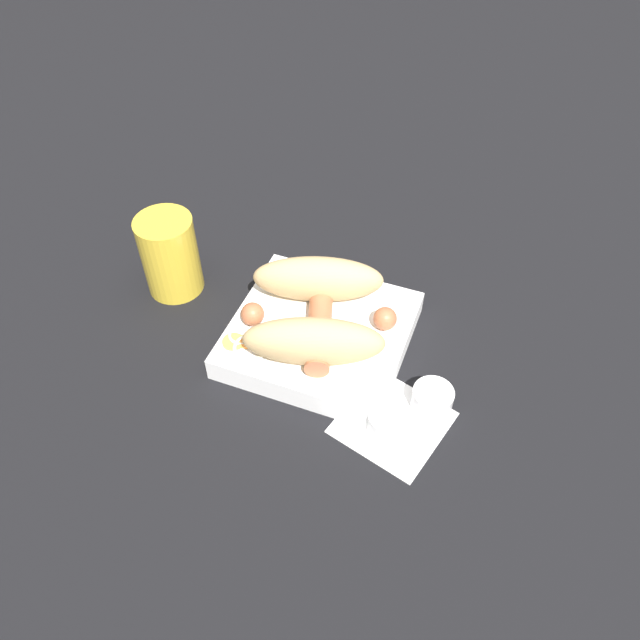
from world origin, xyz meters
TOP-DOWN VIEW (x-y plane):
  - ground_plane at (0.00, 0.00)m, footprint 3.00×3.00m
  - food_tray at (0.00, 0.00)m, footprint 0.21×0.20m
  - bread_roll at (0.00, 0.00)m, footprint 0.20×0.19m
  - sausage at (0.00, -0.00)m, footprint 0.18×0.16m
  - pickled_veggies at (0.07, 0.06)m, footprint 0.06×0.05m
  - napkin at (-0.12, 0.08)m, footprint 0.13×0.13m
  - condiment_cup_near at (-0.11, 0.09)m, footprint 0.05×0.05m
  - condiment_cup_far at (-0.15, 0.04)m, footprint 0.05×0.05m
  - drink_glass at (0.22, -0.03)m, footprint 0.07×0.07m

SIDE VIEW (x-z plane):
  - ground_plane at x=0.00m, z-range 0.00..0.00m
  - napkin at x=-0.12m, z-range 0.00..0.00m
  - condiment_cup_near at x=-0.11m, z-range 0.00..0.03m
  - condiment_cup_far at x=-0.15m, z-range 0.00..0.03m
  - food_tray at x=0.00m, z-range 0.00..0.03m
  - pickled_veggies at x=0.07m, z-range 0.03..0.04m
  - sausage at x=0.00m, z-range 0.03..0.06m
  - drink_glass at x=0.22m, z-range 0.00..0.11m
  - bread_roll at x=0.00m, z-range 0.03..0.09m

